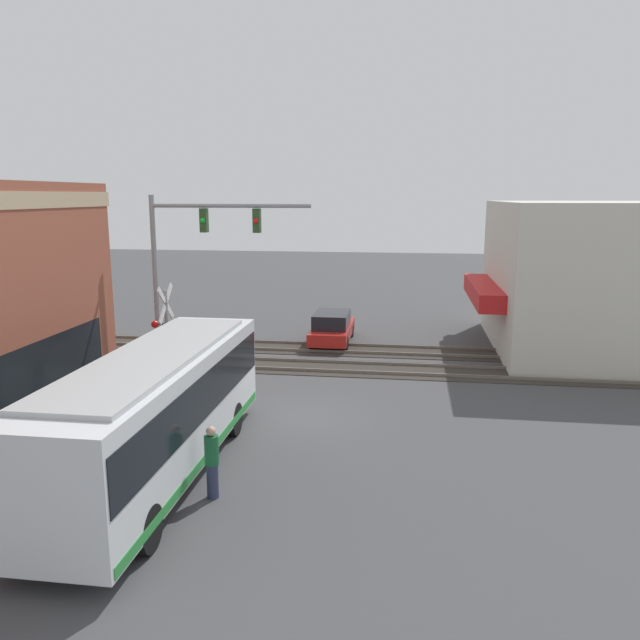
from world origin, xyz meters
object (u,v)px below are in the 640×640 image
Objects in this scene: pedestrian_near_bus at (212,461)px; pedestrian_at_crossing at (190,368)px; crossing_signal at (167,324)px; parked_car_red at (332,329)px; city_bus at (156,410)px.

pedestrian_near_bus is 8.59m from pedestrian_at_crossing.
crossing_signal is 0.83× the size of parked_car_red.
city_bus is at bearing 170.32° from parked_car_red.
pedestrian_at_crossing is at bearing -124.64° from crossing_signal.
city_bus is 8.25m from crossing_signal.
pedestrian_near_bus is at bearing 176.93° from parked_car_red.
pedestrian_near_bus reaches higher than pedestrian_at_crossing.
pedestrian_at_crossing is (-0.79, -1.14, -1.42)m from crossing_signal.
crossing_signal is at bearing 55.36° from pedestrian_at_crossing.
pedestrian_near_bus is (-16.18, 0.87, 0.20)m from parked_car_red.
city_bus is at bearing -160.32° from crossing_signal.
pedestrian_at_crossing reaches higher than parked_car_red.
parked_car_red is 9.30m from pedestrian_at_crossing.
pedestrian_near_bus is at bearing -156.92° from pedestrian_at_crossing.
parked_car_red is (7.49, -5.37, -1.59)m from crossing_signal.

